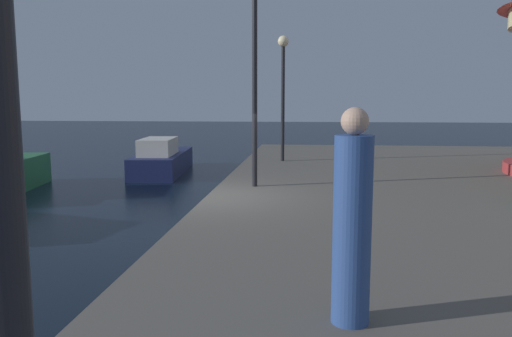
# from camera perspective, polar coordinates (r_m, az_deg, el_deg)

# --- Properties ---
(ground_plane) EXTENTS (120.00, 120.00, 0.00)m
(ground_plane) POSITION_cam_1_polar(r_m,az_deg,el_deg) (10.79, -5.59, -7.27)
(ground_plane) COLOR black
(motorboat_navy) EXTENTS (2.14, 5.33, 1.41)m
(motorboat_navy) POSITION_cam_1_polar(r_m,az_deg,el_deg) (19.79, -10.69, 1.02)
(motorboat_navy) COLOR #19214C
(motorboat_navy) RESTS_ON ground
(lamp_post_mid_promenade) EXTENTS (0.36, 0.36, 4.60)m
(lamp_post_mid_promenade) POSITION_cam_1_polar(r_m,az_deg,el_deg) (11.63, -0.15, 13.31)
(lamp_post_mid_promenade) COLOR black
(lamp_post_mid_promenade) RESTS_ON quay_dock
(lamp_post_far_end) EXTENTS (0.36, 0.36, 4.11)m
(lamp_post_far_end) POSITION_cam_1_polar(r_m,az_deg,el_deg) (16.70, 3.11, 10.57)
(lamp_post_far_end) COLOR black
(lamp_post_far_end) RESTS_ON quay_dock
(person_by_the_water) EXTENTS (0.34, 0.34, 1.92)m
(person_by_the_water) POSITION_cam_1_polar(r_m,az_deg,el_deg) (4.48, 10.93, -6.23)
(person_by_the_water) COLOR #2D4C8C
(person_by_the_water) RESTS_ON quay_dock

